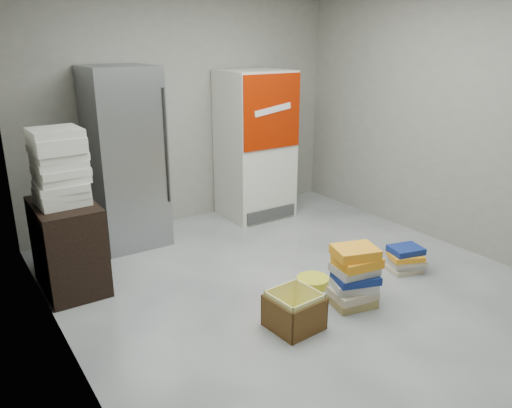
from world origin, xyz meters
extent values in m
plane|color=#BCBBB7|center=(0.00, 0.00, 0.00)|extent=(5.00, 5.00, 0.00)
cube|color=gray|center=(0.00, 2.50, 1.40)|extent=(4.00, 0.04, 2.80)
cube|color=gray|center=(-2.00, 0.00, 1.40)|extent=(0.04, 5.00, 2.80)
cube|color=gray|center=(2.00, 0.00, 1.40)|extent=(0.04, 5.00, 2.80)
cube|color=#919398|center=(-0.90, 2.13, 0.95)|extent=(0.70, 0.70, 1.90)
cylinder|color=#333333|center=(-0.58, 1.77, 1.10)|extent=(0.02, 0.02, 1.19)
cube|color=silver|center=(0.75, 2.13, 0.90)|extent=(0.80, 0.70, 1.80)
cube|color=#9F1A00|center=(0.75, 1.77, 1.35)|extent=(0.78, 0.02, 0.85)
cube|color=white|center=(0.75, 1.75, 1.38)|extent=(0.50, 0.01, 0.14)
cube|color=#3F3F3F|center=(0.75, 1.77, 0.10)|extent=(0.70, 0.02, 0.15)
cube|color=black|center=(-1.73, 1.40, 0.40)|extent=(0.50, 0.80, 0.80)
cube|color=white|center=(-1.73, 1.39, 0.83)|extent=(0.42, 0.42, 0.06)
cube|color=white|center=(-1.73, 1.39, 0.90)|extent=(0.41, 0.41, 0.06)
cube|color=white|center=(-1.73, 1.39, 0.96)|extent=(0.40, 0.40, 0.06)
cube|color=white|center=(-1.71, 1.40, 1.03)|extent=(0.41, 0.41, 0.06)
cube|color=white|center=(-1.71, 1.39, 1.09)|extent=(0.43, 0.43, 0.06)
cube|color=white|center=(-1.71, 1.41, 1.16)|extent=(0.41, 0.41, 0.06)
cube|color=white|center=(-1.71, 1.41, 1.22)|extent=(0.42, 0.42, 0.06)
cube|color=white|center=(-1.72, 1.39, 1.29)|extent=(0.42, 0.42, 0.06)
cube|color=white|center=(-1.72, 1.39, 1.35)|extent=(0.42, 0.42, 0.06)
cube|color=white|center=(-1.72, 1.40, 1.42)|extent=(0.41, 0.41, 0.06)
cube|color=#A48D52|center=(0.16, -0.26, 0.04)|extent=(0.41, 0.35, 0.07)
cube|color=#C6B393|center=(0.16, -0.26, 0.11)|extent=(0.39, 0.33, 0.07)
cube|color=beige|center=(0.18, -0.24, 0.18)|extent=(0.44, 0.40, 0.08)
cube|color=navy|center=(0.18, -0.26, 0.25)|extent=(0.42, 0.38, 0.06)
cube|color=beige|center=(0.19, -0.23, 0.32)|extent=(0.40, 0.34, 0.07)
cube|color=orange|center=(0.19, -0.26, 0.40)|extent=(0.39, 0.33, 0.08)
cube|color=orange|center=(0.18, -0.24, 0.48)|extent=(0.42, 0.37, 0.08)
cube|color=#C6B393|center=(1.04, -0.06, 0.02)|extent=(0.35, 0.31, 0.05)
cube|color=beige|center=(1.07, -0.06, 0.07)|extent=(0.37, 0.34, 0.05)
cube|color=#C6B393|center=(1.06, -0.08, 0.12)|extent=(0.37, 0.34, 0.04)
cube|color=orange|center=(1.03, -0.07, 0.16)|extent=(0.37, 0.33, 0.05)
cube|color=navy|center=(1.05, -0.05, 0.22)|extent=(0.35, 0.30, 0.06)
cube|color=yellow|center=(-0.46, -0.25, 0.01)|extent=(0.38, 0.38, 0.01)
cube|color=brown|center=(-0.48, -0.08, 0.13)|extent=(0.37, 0.04, 0.26)
cube|color=brown|center=(-0.45, -0.43, 0.13)|extent=(0.37, 0.04, 0.26)
cube|color=brown|center=(-0.64, -0.27, 0.13)|extent=(0.04, 0.37, 0.26)
cube|color=brown|center=(-0.28, -0.24, 0.13)|extent=(0.04, 0.37, 0.26)
cube|color=yellow|center=(-0.48, -0.09, 0.15)|extent=(0.34, 0.04, 0.30)
cube|color=yellow|center=(-0.45, -0.42, 0.15)|extent=(0.34, 0.04, 0.30)
cube|color=yellow|center=(-0.63, -0.27, 0.15)|extent=(0.04, 0.34, 0.30)
cube|color=yellow|center=(-0.30, -0.24, 0.15)|extent=(0.04, 0.34, 0.30)
cylinder|color=yellow|center=(0.11, 0.20, 0.04)|extent=(0.36, 0.36, 0.08)
camera|label=1|loc=(-2.60, -2.93, 2.16)|focal=35.00mm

